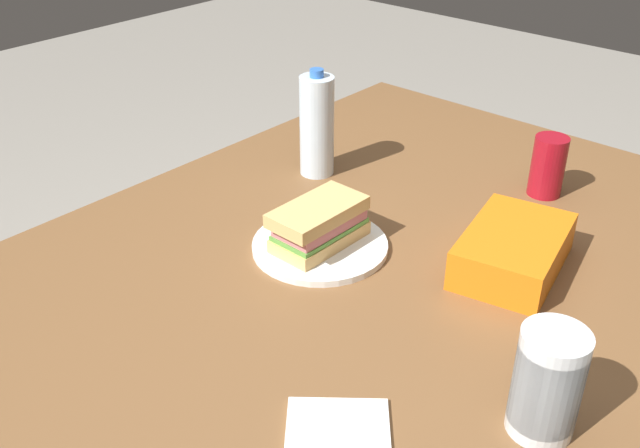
{
  "coord_description": "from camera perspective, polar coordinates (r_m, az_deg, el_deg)",
  "views": [
    {
      "loc": [
        0.76,
        0.63,
        1.43
      ],
      "look_at": [
        -0.05,
        -0.08,
        0.79
      ],
      "focal_mm": 40.64,
      "sensor_mm": 36.0,
      "label": 1
    }
  ],
  "objects": [
    {
      "name": "soda_can_red",
      "position": [
        1.49,
        17.51,
        4.37
      ],
      "size": [
        0.07,
        0.07,
        0.12
      ],
      "primitive_type": "cylinder",
      "color": "maroon",
      "rests_on": "dining_table"
    },
    {
      "name": "paper_plate",
      "position": [
        1.27,
        0.0,
        -1.71
      ],
      "size": [
        0.24,
        0.24,
        0.01
      ],
      "primitive_type": "cylinder",
      "color": "white",
      "rests_on": "dining_table"
    },
    {
      "name": "paper_napkin",
      "position": [
        0.93,
        1.41,
        -16.43
      ],
      "size": [
        0.18,
        0.18,
        0.01
      ],
      "primitive_type": "cube",
      "rotation": [
        0.0,
        0.0,
        3.84
      ],
      "color": "white",
      "rests_on": "dining_table"
    },
    {
      "name": "water_bottle_tall",
      "position": [
        1.49,
        -0.25,
        7.75
      ],
      "size": [
        0.07,
        0.07,
        0.23
      ],
      "color": "silver",
      "rests_on": "dining_table"
    },
    {
      "name": "dining_table",
      "position": [
        1.25,
        1.27,
        -7.3
      ],
      "size": [
        1.62,
        1.05,
        0.74
      ],
      "color": "brown",
      "rests_on": "ground_plane"
    },
    {
      "name": "sandwich",
      "position": [
        1.24,
        -0.05,
        0.02
      ],
      "size": [
        0.18,
        0.1,
        0.08
      ],
      "color": "#DBB26B",
      "rests_on": "paper_plate"
    },
    {
      "name": "plastic_cup_stack",
      "position": [
        0.94,
        17.47,
        -11.85
      ],
      "size": [
        0.08,
        0.08,
        0.15
      ],
      "color": "silver",
      "rests_on": "dining_table"
    },
    {
      "name": "chip_bag",
      "position": [
        1.25,
        14.97,
        -2.03
      ],
      "size": [
        0.26,
        0.19,
        0.07
      ],
      "primitive_type": "cube",
      "rotation": [
        0.0,
        0.0,
        3.35
      ],
      "color": "orange",
      "rests_on": "dining_table"
    }
  ]
}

